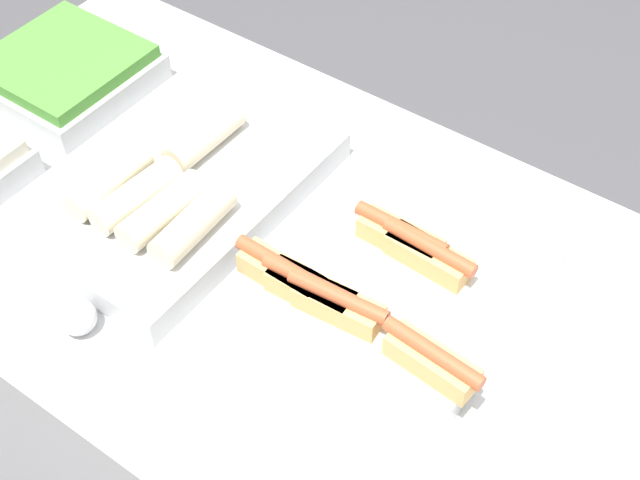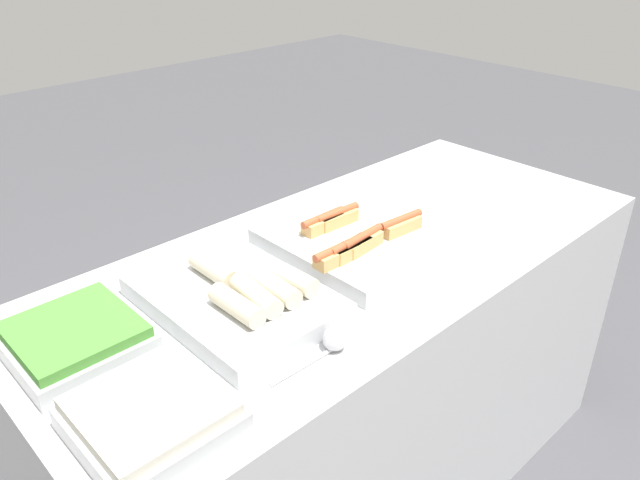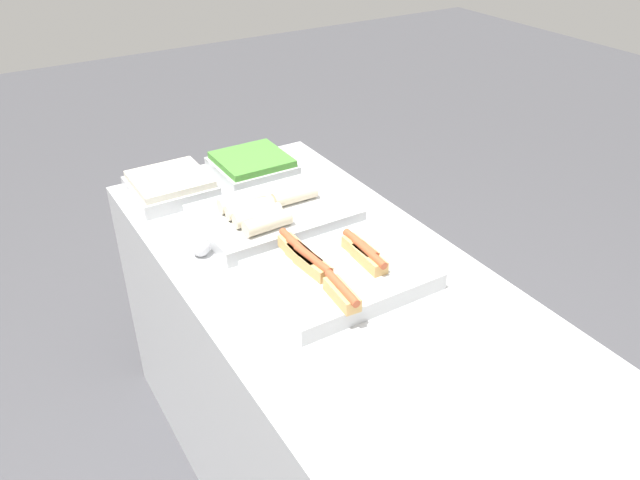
{
  "view_description": "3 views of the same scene",
  "coord_description": "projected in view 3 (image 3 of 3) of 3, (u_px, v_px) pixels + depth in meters",
  "views": [
    {
      "loc": [
        0.37,
        -0.69,
        1.96
      ],
      "look_at": [
        -0.13,
        0.0,
        1.01
      ],
      "focal_mm": 50.0,
      "sensor_mm": 36.0,
      "label": 1
    },
    {
      "loc": [
        -1.12,
        -1.05,
        1.79
      ],
      "look_at": [
        -0.13,
        0.0,
        1.01
      ],
      "focal_mm": 35.0,
      "sensor_mm": 36.0,
      "label": 2
    },
    {
      "loc": [
        1.16,
        -0.79,
        1.95
      ],
      "look_at": [
        -0.13,
        0.0,
        1.01
      ],
      "focal_mm": 35.0,
      "sensor_mm": 36.0,
      "label": 3
    }
  ],
  "objects": [
    {
      "name": "tray_wraps",
      "position": [
        272.0,
        214.0,
        2.0
      ],
      "size": [
        0.34,
        0.49,
        0.1
      ],
      "color": "silver",
      "rests_on": "counter"
    },
    {
      "name": "tray_hotdogs",
      "position": [
        339.0,
        272.0,
        1.72
      ],
      "size": [
        0.4,
        0.46,
        0.1
      ],
      "color": "silver",
      "rests_on": "counter"
    },
    {
      "name": "tray_side_front",
      "position": [
        171.0,
        186.0,
        2.17
      ],
      "size": [
        0.27,
        0.27,
        0.07
      ],
      "color": "silver",
      "rests_on": "counter"
    },
    {
      "name": "serving_spoon_near",
      "position": [
        200.0,
        247.0,
        1.85
      ],
      "size": [
        0.21,
        0.06,
        0.06
      ],
      "color": "silver",
      "rests_on": "counter"
    },
    {
      "name": "tray_side_back",
      "position": [
        252.0,
        166.0,
        2.31
      ],
      "size": [
        0.27,
        0.27,
        0.07
      ],
      "color": "silver",
      "rests_on": "counter"
    },
    {
      "name": "counter",
      "position": [
        341.0,
        403.0,
        1.98
      ],
      "size": [
        1.88,
        0.8,
        0.93
      ],
      "color": "silver",
      "rests_on": "ground_plane"
    }
  ]
}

